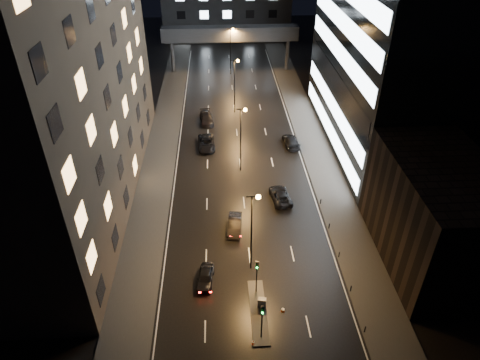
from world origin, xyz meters
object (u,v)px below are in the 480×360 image
at_px(car_toward_b, 291,141).
at_px(car_away_d, 207,118).
at_px(car_away_c, 206,143).
at_px(car_away_a, 205,277).
at_px(car_away_b, 235,225).
at_px(utility_cabinet, 262,303).
at_px(car_toward_a, 280,196).

bearing_deg(car_toward_b, car_away_d, -37.41).
bearing_deg(car_away_c, car_away_d, 87.28).
bearing_deg(car_away_d, car_away_a, -96.92).
xyz_separation_m(car_away_b, car_away_c, (-3.68, 20.48, 0.03)).
height_order(car_toward_b, utility_cabinet, car_toward_b).
bearing_deg(car_away_a, car_toward_b, 71.31).
height_order(car_toward_a, car_toward_b, car_toward_b).
bearing_deg(utility_cabinet, car_away_a, 159.04).
bearing_deg(car_toward_b, car_toward_a, 71.72).
bearing_deg(car_away_b, car_toward_a, 47.87).
bearing_deg(utility_cabinet, car_toward_b, 88.86).
distance_m(car_away_d, car_toward_a, 25.88).
bearing_deg(car_toward_a, car_away_d, -73.99).
relative_size(car_away_d, car_toward_b, 1.02).
relative_size(car_toward_a, car_toward_b, 0.98).
bearing_deg(car_away_a, car_away_d, 97.06).
distance_m(car_away_c, utility_cabinet, 33.16).
bearing_deg(car_away_a, utility_cabinet, -26.82).
relative_size(car_away_c, utility_cabinet, 4.79).
bearing_deg(car_toward_a, car_away_a, 47.48).
bearing_deg(car_away_c, car_away_b, -82.89).
bearing_deg(car_away_c, car_toward_b, -3.44).
height_order(car_away_b, utility_cabinet, car_away_b).
relative_size(car_away_b, car_toward_a, 0.88).
xyz_separation_m(car_away_c, car_toward_a, (10.14, -14.77, -0.07)).
relative_size(car_away_b, car_away_c, 0.81).
xyz_separation_m(car_away_c, car_toward_b, (13.83, -0.08, -0.02)).
bearing_deg(car_away_d, car_away_b, -90.03).
bearing_deg(car_away_b, car_away_c, 106.57).
bearing_deg(car_away_d, car_toward_a, -74.05).
bearing_deg(car_away_d, car_away_c, -96.89).
bearing_deg(car_away_a, car_toward_a, 61.40).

